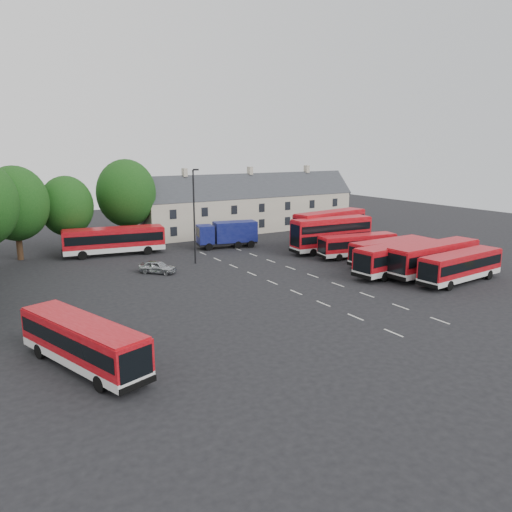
# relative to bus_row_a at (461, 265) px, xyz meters

# --- Properties ---
(ground) EXTENTS (140.00, 140.00, 0.00)m
(ground) POSITION_rel_bus_row_a_xyz_m (-15.81, 7.59, -1.81)
(ground) COLOR black
(ground) RESTS_ON ground
(lane_markings) EXTENTS (5.15, 33.80, 0.01)m
(lane_markings) POSITION_rel_bus_row_a_xyz_m (-13.31, 9.59, -1.80)
(lane_markings) COLOR beige
(lane_markings) RESTS_ON ground
(treeline) EXTENTS (29.92, 32.59, 12.01)m
(treeline) POSITION_rel_bus_row_a_xyz_m (-36.55, 26.95, 4.87)
(treeline) COLOR black
(treeline) RESTS_ON ground
(terrace_houses) EXTENTS (35.70, 7.13, 10.06)m
(terrace_houses) POSITION_rel_bus_row_a_xyz_m (-1.81, 37.59, 2.05)
(terrace_houses) COLOR beige
(terrace_houses) RESTS_ON ground
(bus_row_a) EXTENTS (10.81, 3.31, 3.01)m
(bus_row_a) POSITION_rel_bus_row_a_xyz_m (0.00, 0.00, 0.00)
(bus_row_a) COLOR silver
(bus_row_a) RESTS_ON ground
(bus_row_b) EXTENTS (12.06, 3.52, 3.37)m
(bus_row_b) POSITION_rel_bus_row_a_xyz_m (0.04, 3.32, 0.21)
(bus_row_b) COLOR silver
(bus_row_b) RESTS_ON ground
(bus_row_c) EXTENTS (11.60, 3.61, 3.23)m
(bus_row_c) POSITION_rel_bus_row_a_xyz_m (-2.67, 5.50, 0.13)
(bus_row_c) COLOR silver
(bus_row_c) RESTS_ON ground
(bus_row_d) EXTENTS (10.17, 2.46, 2.87)m
(bus_row_d) POSITION_rel_bus_row_a_xyz_m (-0.43, 9.12, -0.09)
(bus_row_d) COLOR silver
(bus_row_d) RESTS_ON ground
(bus_row_e) EXTENTS (10.03, 3.82, 2.77)m
(bus_row_e) POSITION_rel_bus_row_a_xyz_m (-0.81, 13.83, -0.15)
(bus_row_e) COLOR silver
(bus_row_e) RESTS_ON ground
(bus_dd_south) EXTENTS (10.86, 3.29, 4.39)m
(bus_dd_south) POSITION_rel_bus_row_a_xyz_m (-1.57, 17.86, 0.69)
(bus_dd_south) COLOR silver
(bus_dd_south) RESTS_ON ground
(bus_dd_north) EXTENTS (11.74, 4.33, 4.70)m
(bus_dd_north) POSITION_rel_bus_row_a_xyz_m (0.84, 21.08, 0.87)
(bus_dd_north) COLOR silver
(bus_dd_north) RESTS_ON ground
(bus_west) EXTENTS (5.60, 10.84, 3.00)m
(bus_west) POSITION_rel_bus_row_a_xyz_m (-36.17, -0.82, -0.01)
(bus_west) COLOR silver
(bus_west) RESTS_ON ground
(bus_north) EXTENTS (12.31, 4.64, 3.40)m
(bus_north) POSITION_rel_bus_row_a_xyz_m (-25.53, 30.32, 0.23)
(bus_north) COLOR silver
(bus_north) RESTS_ON ground
(box_truck) EXTENTS (8.17, 4.01, 3.43)m
(box_truck) POSITION_rel_bus_row_a_xyz_m (-11.34, 27.26, 0.12)
(box_truck) COLOR black
(box_truck) RESTS_ON ground
(silver_car) EXTENTS (3.91, 3.99, 1.36)m
(silver_car) POSITION_rel_bus_row_a_xyz_m (-24.20, 18.97, -1.13)
(silver_car) COLOR #AFB3B7
(silver_car) RESTS_ON ground
(lamppost) EXTENTS (0.73, 0.50, 10.72)m
(lamppost) POSITION_rel_bus_row_a_xyz_m (-18.87, 21.05, 3.91)
(lamppost) COLOR black
(lamppost) RESTS_ON ground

